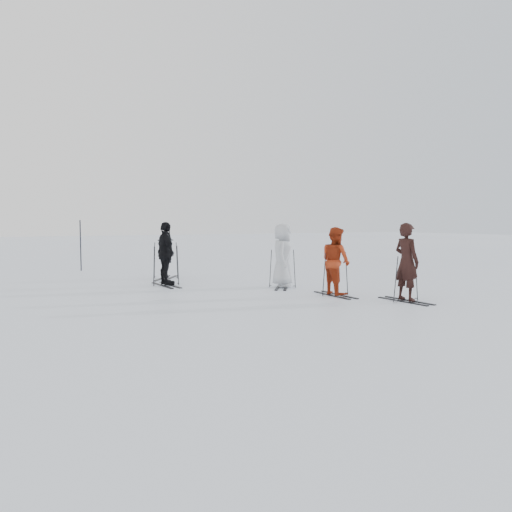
{
  "coord_description": "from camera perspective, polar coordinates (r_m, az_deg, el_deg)",
  "views": [
    {
      "loc": [
        -6.65,
        -11.76,
        2.01
      ],
      "look_at": [
        0.0,
        1.0,
        1.0
      ],
      "focal_mm": 35.0,
      "sensor_mm": 36.0,
      "label": 1
    }
  ],
  "objects": [
    {
      "name": "skis_uphill_far",
      "position": [
        17.69,
        -10.28,
        -0.44
      ],
      "size": [
        2.03,
        1.79,
        1.31
      ],
      "primitive_type": null,
      "rotation": [
        0.0,
        0.0,
        0.99
      ],
      "color": "black",
      "rests_on": "ground"
    },
    {
      "name": "skis_near_dark",
      "position": [
        13.01,
        16.79,
        -2.39
      ],
      "size": [
        1.69,
        0.96,
        1.19
      ],
      "primitive_type": null,
      "rotation": [
        0.0,
        0.0,
        1.63
      ],
      "color": "black",
      "rests_on": "ground"
    },
    {
      "name": "skis_uphill_left",
      "position": [
        15.75,
        -10.24,
        -1.04
      ],
      "size": [
        1.8,
        1.03,
        1.28
      ],
      "primitive_type": null,
      "rotation": [
        0.0,
        0.0,
        1.63
      ],
      "color": "black",
      "rests_on": "ground"
    },
    {
      "name": "skis_red",
      "position": [
        13.62,
        9.08,
        -1.96
      ],
      "size": [
        1.67,
        0.9,
        1.21
      ],
      "primitive_type": null,
      "rotation": [
        0.0,
        0.0,
        1.55
      ],
      "color": "black",
      "rests_on": "ground"
    },
    {
      "name": "skier_red",
      "position": [
        13.6,
        9.09,
        -0.68
      ],
      "size": [
        0.7,
        0.89,
        1.82
      ],
      "primitive_type": "imported",
      "rotation": [
        0.0,
        0.0,
        1.55
      ],
      "color": "#982B11",
      "rests_on": "ground"
    },
    {
      "name": "skier_uphill_far",
      "position": [
        17.68,
        -10.29,
        -0.11
      ],
      "size": [
        1.01,
        1.13,
        1.51
      ],
      "primitive_type": "imported",
      "rotation": [
        0.0,
        0.0,
        0.99
      ],
      "color": "black",
      "rests_on": "ground"
    },
    {
      "name": "skier_near_dark",
      "position": [
        12.98,
        16.83,
        -0.76
      ],
      "size": [
        0.5,
        0.73,
        1.94
      ],
      "primitive_type": "imported",
      "rotation": [
        0.0,
        0.0,
        1.63
      ],
      "color": "black",
      "rests_on": "ground"
    },
    {
      "name": "skier_grey",
      "position": [
        15.09,
        3.05,
        0.0
      ],
      "size": [
        1.03,
        1.11,
        1.91
      ],
      "primitive_type": "imported",
      "rotation": [
        0.0,
        0.0,
        0.96
      ],
      "color": "#B8BDC2",
      "rests_on": "ground"
    },
    {
      "name": "ground",
      "position": [
        13.65,
        1.95,
        -4.45
      ],
      "size": [
        120.0,
        120.0,
        0.0
      ],
      "primitive_type": "plane",
      "color": "silver",
      "rests_on": "ground"
    },
    {
      "name": "piste_marker",
      "position": [
        21.34,
        -19.41,
        1.14
      ],
      "size": [
        0.06,
        0.06,
        2.05
      ],
      "primitive_type": "cylinder",
      "rotation": [
        0.0,
        0.0,
        0.32
      ],
      "color": "black",
      "rests_on": "ground"
    },
    {
      "name": "skier_uphill_left",
      "position": [
        15.72,
        -10.26,
        0.19
      ],
      "size": [
        0.55,
        1.17,
        1.96
      ],
      "primitive_type": "imported",
      "rotation": [
        0.0,
        0.0,
        1.63
      ],
      "color": "black",
      "rests_on": "ground"
    },
    {
      "name": "skis_grey",
      "position": [
        15.12,
        3.04,
        -1.37
      ],
      "size": [
        1.82,
        1.64,
        1.18
      ],
      "primitive_type": null,
      "rotation": [
        0.0,
        0.0,
        0.96
      ],
      "color": "black",
      "rests_on": "ground"
    }
  ]
}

